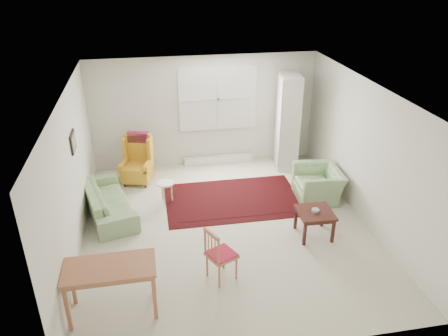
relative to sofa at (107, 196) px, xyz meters
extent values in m
cube|color=beige|center=(2.10, -0.89, -0.38)|extent=(5.00, 5.50, 0.01)
cube|color=white|center=(2.10, -0.89, 2.12)|extent=(5.00, 5.50, 0.01)
cube|color=silver|center=(2.10, 1.86, 0.87)|extent=(5.00, 0.04, 2.50)
cube|color=silver|center=(2.10, -3.64, 0.87)|extent=(5.00, 0.04, 2.50)
cube|color=silver|center=(-0.40, -0.89, 0.87)|extent=(0.04, 5.50, 2.50)
cube|color=silver|center=(4.60, -0.89, 0.87)|extent=(0.04, 5.50, 2.50)
cube|color=white|center=(2.40, 1.84, 1.17)|extent=(1.72, 0.06, 1.42)
cube|color=white|center=(2.40, 1.84, 1.17)|extent=(1.60, 0.02, 1.30)
cube|color=silver|center=(2.40, 1.78, -0.29)|extent=(1.60, 0.12, 0.18)
cube|color=black|center=(-0.38, -0.39, 1.27)|extent=(0.03, 0.42, 0.32)
cube|color=#A5894C|center=(-0.36, -0.39, 1.27)|extent=(0.01, 0.34, 0.24)
imported|color=#7D9D69|center=(0.00, 0.00, 0.00)|extent=(1.19, 1.99, 0.75)
imported|color=#7D9D69|center=(4.08, -0.15, 0.00)|extent=(0.90, 1.01, 0.75)
camera|label=1|loc=(0.88, -7.32, 4.05)|focal=35.00mm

